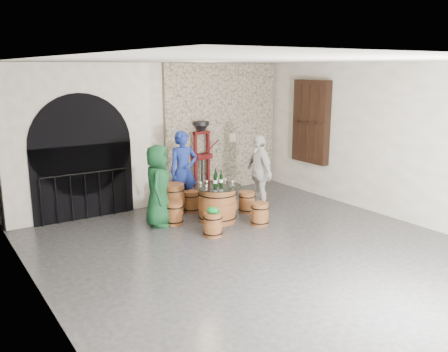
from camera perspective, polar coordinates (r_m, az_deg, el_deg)
ground at (r=8.26m, az=4.33°, el=-9.08°), size 8.00×8.00×0.00m
wall_back at (r=11.18m, az=-8.21°, el=5.15°), size 8.00×0.00×8.00m
wall_left at (r=6.33m, az=-21.36°, el=-1.60°), size 0.00×8.00×8.00m
wall_right at (r=10.30m, az=20.11°, el=3.84°), size 0.00×8.00×8.00m
ceiling at (r=7.66m, az=4.74°, el=13.71°), size 8.00×8.00×0.00m
stone_facing_panel at (r=12.01m, az=-0.27°, el=5.81°), size 3.20×0.12×3.18m
arched_opening at (r=10.28m, az=-17.20°, el=3.92°), size 3.10×0.60×3.19m
shuttered_window at (r=11.76m, az=10.40°, el=6.43°), size 0.23×1.10×2.00m
barrel_table at (r=9.68m, az=-0.80°, el=-3.36°), size 0.97×0.97×0.75m
barrel_stool_left at (r=9.60m, az=-6.00°, el=-4.48°), size 0.38×0.38×0.46m
barrel_stool_far at (r=10.39m, az=-3.96°, el=-3.09°), size 0.38×0.38×0.46m
barrel_stool_right at (r=10.33m, az=2.76°, el=-3.16°), size 0.38×0.38×0.46m
barrel_stool_near_right at (r=9.53m, az=4.34°, el=-4.59°), size 0.38×0.38×0.46m
barrel_stool_near_left at (r=8.89m, az=-1.36°, el=-5.86°), size 0.38×0.38×0.46m
green_cap at (r=8.80m, az=-1.34°, el=-4.14°), size 0.25×0.21×0.12m
person_green at (r=9.42m, az=-7.94°, el=-1.16°), size 0.87×0.95×1.63m
person_blue at (r=10.44m, az=-4.89°, el=0.65°), size 0.70×0.52×1.75m
person_white at (r=10.46m, az=4.23°, el=0.47°), size 0.56×1.03×1.67m
wine_bottle_left at (r=9.50m, az=-1.07°, el=-0.51°), size 0.08×0.08×0.32m
wine_bottle_center at (r=9.56m, az=-0.35°, el=-0.41°), size 0.08×0.08×0.32m
wine_bottle_right at (r=9.72m, az=-1.00°, el=-0.19°), size 0.08×0.08×0.32m
tasting_glass_a at (r=9.26m, az=-2.13°, el=-1.38°), size 0.05×0.05×0.10m
tasting_glass_b at (r=9.79m, az=0.14°, el=-0.58°), size 0.05×0.05×0.10m
tasting_glass_c at (r=9.64m, az=-2.08°, el=-0.81°), size 0.05×0.05×0.10m
tasting_glass_d at (r=9.94m, az=-0.52°, el=-0.38°), size 0.05×0.05×0.10m
tasting_glass_e at (r=9.61m, az=1.05°, el=-0.84°), size 0.05×0.05×0.10m
tasting_glass_f at (r=9.52m, az=-2.83°, el=-0.99°), size 0.05×0.05×0.10m
side_barrel at (r=10.23m, az=-6.10°, el=-2.78°), size 0.50×0.50×0.67m
corking_press at (r=11.50m, az=-2.69°, el=2.77°), size 0.77×0.46×1.83m
control_box at (r=12.11m, az=0.93°, el=4.68°), size 0.18×0.10×0.22m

